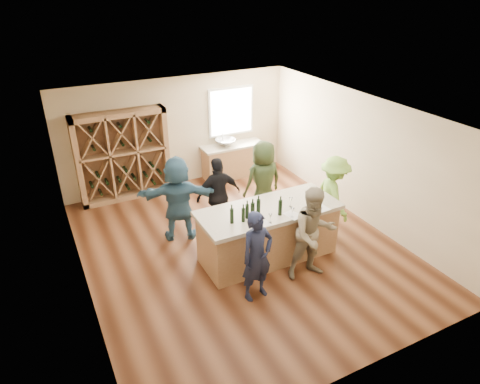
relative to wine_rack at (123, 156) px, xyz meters
name	(u,v)px	position (x,y,z in m)	size (l,w,h in m)	color
floor	(240,249)	(1.50, -3.27, -1.15)	(6.00, 7.00, 0.10)	brown
ceiling	(240,112)	(1.50, -3.27, 1.75)	(6.00, 7.00, 0.10)	white
wall_back	(177,131)	(1.50, 0.28, 0.30)	(6.00, 0.10, 2.80)	beige
wall_front	(369,297)	(1.50, -6.82, 0.30)	(6.00, 0.10, 2.80)	beige
wall_left	(73,223)	(-1.55, -3.27, 0.30)	(0.10, 7.00, 2.80)	beige
wall_right	(364,158)	(4.55, -3.27, 0.30)	(0.10, 7.00, 2.80)	beige
window_frame	(231,111)	(3.00, 0.20, 0.65)	(1.30, 0.06, 1.30)	white
window_pane	(232,112)	(3.00, 0.17, 0.65)	(1.18, 0.01, 1.18)	white
wine_rack	(123,156)	(0.00, 0.00, 0.00)	(2.20, 0.45, 2.20)	#9E724B
back_counter_base	(233,161)	(2.90, -0.07, -0.67)	(1.60, 0.58, 0.86)	#9E724B
back_counter_top	(232,146)	(2.90, -0.07, -0.21)	(1.70, 0.62, 0.06)	#C1B59E
sink	(226,142)	(2.70, -0.07, -0.09)	(0.54, 0.54, 0.19)	silver
faucet	(223,138)	(2.70, 0.11, -0.03)	(0.02, 0.02, 0.30)	silver
tasting_counter_base	(268,234)	(1.84, -3.80, -0.60)	(2.60, 1.00, 1.00)	#9E724B
tasting_counter_top	(269,210)	(1.84, -3.80, -0.06)	(2.72, 1.12, 0.08)	#C1B59E
wine_bottle_a	(232,216)	(0.99, -3.96, 0.12)	(0.07, 0.07, 0.28)	black
wine_bottle_b	(243,215)	(1.19, -4.00, 0.11)	(0.07, 0.07, 0.27)	black
wine_bottle_c	(247,211)	(1.31, -3.93, 0.12)	(0.07, 0.07, 0.28)	black
wine_bottle_d	(253,211)	(1.40, -3.97, 0.13)	(0.08, 0.08, 0.30)	black
wine_bottle_e	(258,207)	(1.55, -3.90, 0.13)	(0.08, 0.08, 0.30)	black
wine_glass_a	(270,218)	(1.59, -4.26, 0.07)	(0.07, 0.07, 0.18)	white
wine_glass_b	(292,213)	(2.05, -4.26, 0.07)	(0.07, 0.07, 0.18)	white
wine_glass_c	(313,205)	(2.53, -4.21, 0.07)	(0.07, 0.07, 0.19)	white
wine_glass_d	(291,202)	(2.24, -3.93, 0.08)	(0.07, 0.07, 0.19)	white
wine_glass_e	(315,199)	(2.74, -4.02, 0.06)	(0.06, 0.06, 0.16)	white
tasting_menu_a	(263,223)	(1.48, -4.20, -0.02)	(0.20, 0.28, 0.00)	white
tasting_menu_b	(293,215)	(2.10, -4.21, -0.02)	(0.23, 0.32, 0.00)	white
tasting_menu_c	(321,208)	(2.72, -4.21, -0.02)	(0.24, 0.32, 0.00)	white
person_near_left	(257,256)	(1.07, -4.73, -0.28)	(0.60, 0.44, 1.64)	#191E38
person_near_right	(314,234)	(2.25, -4.67, -0.21)	(0.87, 0.48, 1.78)	gray
person_server	(333,196)	(3.51, -3.62, -0.23)	(1.12, 0.52, 1.74)	#8CC64C
person_far_mid	(219,195)	(1.41, -2.45, -0.26)	(0.98, 0.50, 1.68)	black
person_far_right	(263,181)	(2.50, -2.44, -0.18)	(0.90, 0.59, 1.84)	#263319
person_far_left	(178,199)	(0.55, -2.35, -0.19)	(1.69, 0.61, 1.83)	#335972
wine_bottle_f	(280,208)	(1.89, -4.10, 0.13)	(0.07, 0.07, 0.30)	black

